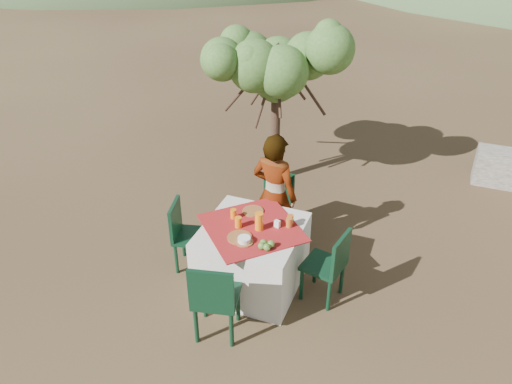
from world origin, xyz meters
The scene contains 19 objects.
ground centered at (0.00, 0.00, 0.00)m, with size 160.00×160.00×0.00m, color #362318.
table centered at (0.04, 0.04, 0.38)m, with size 1.30×1.30×0.76m.
chair_far centered at (-0.03, 1.01, 0.48)m, with size 0.41×0.41×0.86m.
chair_near centered at (0.01, -0.82, 0.51)m, with size 0.51×0.51×0.92m.
chair_left centered at (-0.78, 0.06, 0.47)m, with size 0.47×0.47×0.84m.
chair_right centered at (0.89, 0.10, 0.48)m, with size 0.47×0.47×0.86m.
person centered at (0.06, 0.71, 0.77)m, with size 0.56×0.37×1.54m, color #8C6651.
shrub_tree centered at (-0.44, 2.40, 1.66)m, with size 1.78×1.75×2.10m.
plate_far centered at (-0.05, 0.32, 0.77)m, with size 0.23×0.23×0.01m, color brown.
plate_near centered at (0.00, -0.18, 0.77)m, with size 0.26×0.26×0.01m, color brown.
glass_far centered at (-0.20, 0.13, 0.82)m, with size 0.07×0.07×0.11m, color orange.
glass_near centered at (-0.09, -0.01, 0.82)m, with size 0.07×0.07×0.12m, color orange.
juice_pitcher centered at (0.13, 0.03, 0.86)m, with size 0.09×0.09×0.20m, color orange.
bowl_plate centered at (0.07, -0.23, 0.77)m, with size 0.18×0.18×0.01m, color brown.
white_bowl centered at (0.07, -0.23, 0.80)m, with size 0.13×0.13×0.05m, color white.
jar_left centered at (0.40, 0.19, 0.81)m, with size 0.07×0.07×0.11m, color #BE6121.
jar_right centered at (0.40, 0.25, 0.81)m, with size 0.07×0.07×0.11m, color #BE6121.
napkin_holder centered at (0.29, 0.14, 0.80)m, with size 0.06×0.04×0.08m, color white.
fruit_cluster centered at (0.30, -0.24, 0.80)m, with size 0.15×0.14×0.08m.
Camera 1 is at (1.62, -3.92, 3.81)m, focal length 35.00 mm.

